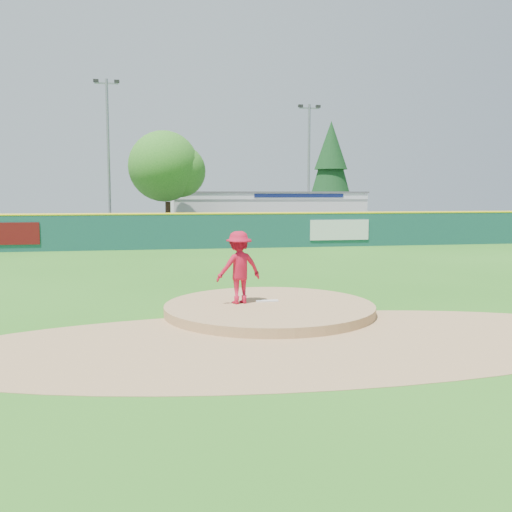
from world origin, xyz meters
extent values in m
plane|color=#286B19|center=(0.00, 0.00, 0.00)|extent=(120.00, 120.00, 0.00)
cylinder|color=#9E774C|center=(0.00, 0.00, 0.00)|extent=(5.50, 5.50, 0.50)
cube|color=white|center=(0.00, 0.30, 0.27)|extent=(0.60, 0.15, 0.04)
cylinder|color=#9E774C|center=(0.00, -3.00, 0.01)|extent=(15.40, 15.40, 0.01)
cube|color=#38383A|center=(0.00, 27.00, 0.01)|extent=(44.00, 16.00, 0.02)
imported|color=#AF0F29|center=(-0.77, 0.25, 1.20)|extent=(1.38, 1.03, 1.91)
imported|color=silver|center=(-1.21, 23.76, 0.80)|extent=(6.09, 4.09, 1.55)
cube|color=silver|center=(6.00, 32.00, 1.60)|extent=(15.00, 8.00, 3.20)
cube|color=white|center=(6.00, 27.98, 3.00)|extent=(15.00, 0.06, 0.55)
cube|color=#0F194C|center=(8.00, 27.94, 3.00)|extent=(7.00, 0.03, 0.28)
cube|color=#59595B|center=(6.00, 32.00, 3.25)|extent=(15.20, 8.20, 0.12)
cube|color=#5B0D0D|center=(-10.87, 17.92, 1.00)|extent=(3.60, 0.04, 1.20)
cube|color=silver|center=(7.89, 17.92, 1.00)|extent=(3.60, 0.04, 1.20)
cube|color=#154541|center=(0.00, 18.00, 1.00)|extent=(40.00, 0.10, 2.00)
cylinder|color=yellow|center=(0.00, 18.00, 2.00)|extent=(40.00, 0.14, 0.14)
cylinder|color=#382314|center=(-2.00, 25.00, 1.30)|extent=(0.36, 0.36, 2.60)
sphere|color=#387F23|center=(-2.00, 25.00, 4.56)|extent=(5.60, 5.60, 5.60)
cylinder|color=#382314|center=(13.00, 36.00, 0.80)|extent=(0.40, 0.40, 1.60)
cone|color=#113A16|center=(13.00, 36.00, 5.55)|extent=(4.40, 4.40, 7.90)
cylinder|color=gray|center=(-6.00, 27.00, 5.50)|extent=(0.20, 0.20, 11.00)
cube|color=gray|center=(-6.00, 27.00, 10.70)|extent=(1.60, 0.10, 0.10)
cube|color=black|center=(-6.70, 27.00, 10.85)|extent=(0.35, 0.25, 0.20)
cube|color=black|center=(-5.30, 27.00, 10.85)|extent=(0.35, 0.25, 0.20)
cylinder|color=gray|center=(9.00, 29.00, 5.00)|extent=(0.20, 0.20, 10.00)
cube|color=gray|center=(9.00, 29.00, 9.70)|extent=(1.60, 0.10, 0.10)
cube|color=black|center=(8.30, 29.00, 9.85)|extent=(0.35, 0.25, 0.20)
cube|color=black|center=(9.70, 29.00, 9.85)|extent=(0.35, 0.25, 0.20)
camera|label=1|loc=(-2.94, -14.43, 3.12)|focal=40.00mm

